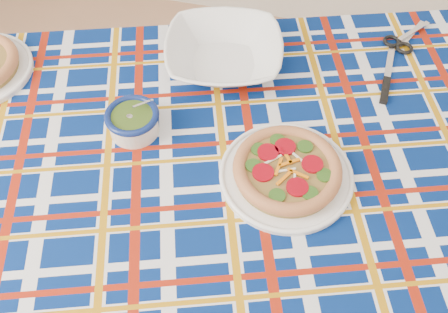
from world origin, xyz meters
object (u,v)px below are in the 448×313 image
(dining_table, at_px, (198,194))
(serving_bowl, at_px, (224,54))
(pesto_bowl, at_px, (133,120))
(main_focaccia_plate, at_px, (287,169))

(dining_table, height_order, serving_bowl, serving_bowl)
(dining_table, relative_size, serving_bowl, 6.27)
(pesto_bowl, relative_size, serving_bowl, 0.42)
(pesto_bowl, bearing_deg, dining_table, -26.21)
(main_focaccia_plate, xyz_separation_m, serving_bowl, (-0.21, 0.30, 0.01))
(dining_table, xyz_separation_m, pesto_bowl, (-0.17, 0.08, 0.11))
(dining_table, height_order, main_focaccia_plate, main_focaccia_plate)
(pesto_bowl, height_order, serving_bowl, same)
(pesto_bowl, xyz_separation_m, serving_bowl, (0.14, 0.26, -0.00))
(dining_table, xyz_separation_m, serving_bowl, (-0.03, 0.34, 0.11))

